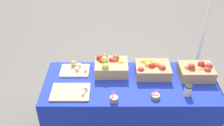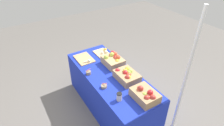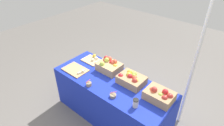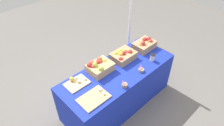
{
  "view_description": "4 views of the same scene",
  "coord_description": "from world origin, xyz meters",
  "px_view_note": "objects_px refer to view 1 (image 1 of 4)",
  "views": [
    {
      "loc": [
        -0.2,
        -2.22,
        2.54
      ],
      "look_at": [
        -0.2,
        0.05,
        0.96
      ],
      "focal_mm": 41.86,
      "sensor_mm": 36.0,
      "label": 1
    },
    {
      "loc": [
        2.09,
        -1.27,
        2.59
      ],
      "look_at": [
        -0.07,
        0.08,
        0.88
      ],
      "focal_mm": 30.1,
      "sensor_mm": 36.0,
      "label": 2
    },
    {
      "loc": [
        1.46,
        -1.72,
        2.54
      ],
      "look_at": [
        -0.04,
        0.05,
        1.02
      ],
      "focal_mm": 30.46,
      "sensor_mm": 36.0,
      "label": 3
    },
    {
      "loc": [
        -1.65,
        -1.59,
        2.78
      ],
      "look_at": [
        -0.09,
        0.04,
        0.91
      ],
      "focal_mm": 32.17,
      "sensor_mm": 36.0,
      "label": 4
    }
  ],
  "objects_px": {
    "cutting_board_back": "(74,69)",
    "apple_crate_left": "(196,71)",
    "apple_crate_right": "(110,66)",
    "tent_pole": "(203,33)",
    "apple_crate_middle": "(152,69)",
    "sample_bowl_mid": "(113,99)",
    "coffee_cup": "(187,90)",
    "cutting_board_front": "(71,92)",
    "sample_bowl_near": "(155,96)"
  },
  "relations": [
    {
      "from": "apple_crate_middle",
      "to": "sample_bowl_mid",
      "type": "distance_m",
      "value": 0.63
    },
    {
      "from": "apple_crate_left",
      "to": "sample_bowl_mid",
      "type": "bearing_deg",
      "value": -156.25
    },
    {
      "from": "sample_bowl_near",
      "to": "coffee_cup",
      "type": "xyz_separation_m",
      "value": [
        0.33,
        0.05,
        0.04
      ]
    },
    {
      "from": "cutting_board_back",
      "to": "sample_bowl_near",
      "type": "xyz_separation_m",
      "value": [
        0.87,
        -0.47,
        0.0
      ]
    },
    {
      "from": "sample_bowl_mid",
      "to": "tent_pole",
      "type": "distance_m",
      "value": 1.47
    },
    {
      "from": "apple_crate_left",
      "to": "apple_crate_middle",
      "type": "height_order",
      "value": "apple_crate_left"
    },
    {
      "from": "apple_crate_right",
      "to": "tent_pole",
      "type": "relative_size",
      "value": 0.18
    },
    {
      "from": "apple_crate_right",
      "to": "cutting_board_back",
      "type": "xyz_separation_m",
      "value": [
        -0.42,
        0.03,
        -0.07
      ]
    },
    {
      "from": "apple_crate_middle",
      "to": "apple_crate_right",
      "type": "distance_m",
      "value": 0.47
    },
    {
      "from": "apple_crate_right",
      "to": "tent_pole",
      "type": "xyz_separation_m",
      "value": [
        1.14,
        0.44,
        0.18
      ]
    },
    {
      "from": "sample_bowl_mid",
      "to": "coffee_cup",
      "type": "distance_m",
      "value": 0.76
    },
    {
      "from": "sample_bowl_mid",
      "to": "apple_crate_middle",
      "type": "bearing_deg",
      "value": 45.46
    },
    {
      "from": "apple_crate_right",
      "to": "coffee_cup",
      "type": "xyz_separation_m",
      "value": [
        0.78,
        -0.39,
        -0.02
      ]
    },
    {
      "from": "sample_bowl_mid",
      "to": "tent_pole",
      "type": "bearing_deg",
      "value": 40.14
    },
    {
      "from": "sample_bowl_near",
      "to": "sample_bowl_mid",
      "type": "distance_m",
      "value": 0.42
    },
    {
      "from": "apple_crate_left",
      "to": "apple_crate_middle",
      "type": "bearing_deg",
      "value": 175.16
    },
    {
      "from": "apple_crate_right",
      "to": "tent_pole",
      "type": "height_order",
      "value": "tent_pole"
    },
    {
      "from": "cutting_board_back",
      "to": "sample_bowl_mid",
      "type": "distance_m",
      "value": 0.69
    },
    {
      "from": "apple_crate_middle",
      "to": "sample_bowl_near",
      "type": "height_order",
      "value": "apple_crate_middle"
    },
    {
      "from": "cutting_board_front",
      "to": "sample_bowl_mid",
      "type": "bearing_deg",
      "value": -16.21
    },
    {
      "from": "apple_crate_middle",
      "to": "cutting_board_back",
      "type": "relative_size",
      "value": 1.17
    },
    {
      "from": "sample_bowl_near",
      "to": "apple_crate_left",
      "type": "bearing_deg",
      "value": 35.26
    },
    {
      "from": "apple_crate_left",
      "to": "tent_pole",
      "type": "height_order",
      "value": "tent_pole"
    },
    {
      "from": "tent_pole",
      "to": "apple_crate_middle",
      "type": "bearing_deg",
      "value": -143.86
    },
    {
      "from": "apple_crate_right",
      "to": "cutting_board_front",
      "type": "height_order",
      "value": "apple_crate_right"
    },
    {
      "from": "apple_crate_middle",
      "to": "sample_bowl_near",
      "type": "relative_size",
      "value": 4.04
    },
    {
      "from": "apple_crate_left",
      "to": "coffee_cup",
      "type": "distance_m",
      "value": 0.35
    },
    {
      "from": "cutting_board_front",
      "to": "apple_crate_left",
      "type": "bearing_deg",
      "value": 11.43
    },
    {
      "from": "sample_bowl_near",
      "to": "coffee_cup",
      "type": "relative_size",
      "value": 0.79
    },
    {
      "from": "apple_crate_middle",
      "to": "cutting_board_back",
      "type": "xyz_separation_m",
      "value": [
        -0.89,
        0.07,
        -0.06
      ]
    },
    {
      "from": "cutting_board_front",
      "to": "tent_pole",
      "type": "bearing_deg",
      "value": 27.43
    },
    {
      "from": "cutting_board_back",
      "to": "apple_crate_left",
      "type": "bearing_deg",
      "value": -4.76
    },
    {
      "from": "apple_crate_left",
      "to": "cutting_board_back",
      "type": "bearing_deg",
      "value": 175.24
    },
    {
      "from": "sample_bowl_mid",
      "to": "coffee_cup",
      "type": "bearing_deg",
      "value": 7.33
    },
    {
      "from": "cutting_board_back",
      "to": "sample_bowl_near",
      "type": "distance_m",
      "value": 0.99
    },
    {
      "from": "apple_crate_left",
      "to": "sample_bowl_mid",
      "type": "distance_m",
      "value": 1.01
    },
    {
      "from": "sample_bowl_near",
      "to": "coffee_cup",
      "type": "bearing_deg",
      "value": 7.93
    },
    {
      "from": "apple_crate_middle",
      "to": "sample_bowl_near",
      "type": "xyz_separation_m",
      "value": [
        -0.02,
        -0.4,
        -0.06
      ]
    },
    {
      "from": "cutting_board_front",
      "to": "sample_bowl_near",
      "type": "bearing_deg",
      "value": -5.22
    },
    {
      "from": "sample_bowl_mid",
      "to": "tent_pole",
      "type": "xyz_separation_m",
      "value": [
        1.11,
        0.94,
        0.24
      ]
    },
    {
      "from": "cutting_board_front",
      "to": "coffee_cup",
      "type": "height_order",
      "value": "coffee_cup"
    },
    {
      "from": "apple_crate_left",
      "to": "cutting_board_front",
      "type": "height_order",
      "value": "apple_crate_left"
    },
    {
      "from": "cutting_board_back",
      "to": "tent_pole",
      "type": "distance_m",
      "value": 1.63
    },
    {
      "from": "sample_bowl_near",
      "to": "sample_bowl_mid",
      "type": "xyz_separation_m",
      "value": [
        -0.42,
        -0.05,
        0.01
      ]
    },
    {
      "from": "apple_crate_middle",
      "to": "sample_bowl_mid",
      "type": "bearing_deg",
      "value": -134.54
    },
    {
      "from": "apple_crate_right",
      "to": "apple_crate_middle",
      "type": "bearing_deg",
      "value": -5.52
    },
    {
      "from": "sample_bowl_near",
      "to": "apple_crate_right",
      "type": "bearing_deg",
      "value": 135.68
    },
    {
      "from": "apple_crate_middle",
      "to": "coffee_cup",
      "type": "height_order",
      "value": "apple_crate_middle"
    },
    {
      "from": "cutting_board_front",
      "to": "tent_pole",
      "type": "xyz_separation_m",
      "value": [
        1.55,
        0.81,
        0.25
      ]
    },
    {
      "from": "cutting_board_back",
      "to": "tent_pole",
      "type": "bearing_deg",
      "value": 14.97
    }
  ]
}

